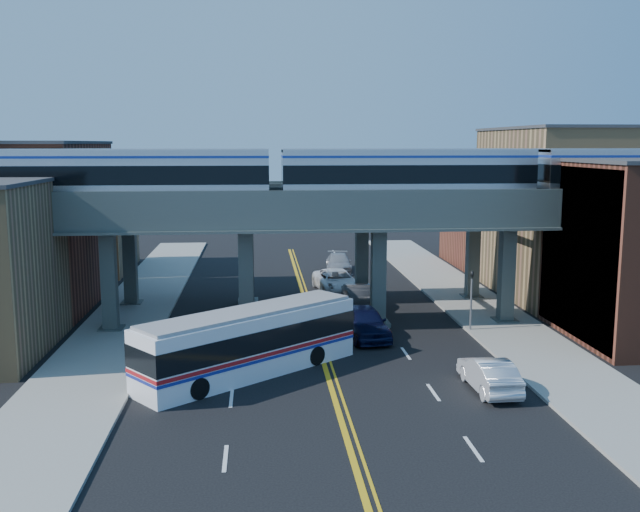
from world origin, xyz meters
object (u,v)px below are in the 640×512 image
Objects in this scene: traffic_signal at (471,294)px; car_lane_a at (365,322)px; transit_train at (407,174)px; car_lane_d at (339,263)px; transit_bus at (249,343)px; stop_sign at (325,318)px; car_lane_b at (359,298)px; car_lane_c at (337,281)px; car_parked_curb at (489,374)px.

traffic_signal reaches higher than car_lane_a.
transit_train is 8.87× the size of car_lane_d.
traffic_signal is 14.56m from transit_bus.
transit_bus is (-9.38, -8.66, -7.67)m from transit_train.
transit_train reaches higher than traffic_signal.
transit_train is 10.46m from stop_sign.
car_lane_c is (-0.86, 5.64, 0.04)m from car_lane_b.
transit_train is at bearing 150.60° from traffic_signal.
stop_sign is at bearing -161.37° from traffic_signal.
stop_sign is at bearing -143.71° from car_lane_a.
transit_train is 11.27× the size of traffic_signal.
car_lane_a is at bearing 42.53° from stop_sign.
transit_bus is at bearing -137.26° from transit_train.
stop_sign is 0.49× the size of car_lane_a.
car_lane_b reaches higher than car_lane_d.
car_lane_a is 1.10× the size of car_lane_b.
stop_sign is 0.50× the size of car_lane_d.
car_lane_c is (2.28, 15.03, -0.92)m from stop_sign.
traffic_signal reaches higher than car_lane_c.
car_lane_c reaches higher than car_lane_b.
car_lane_b is 5.71m from car_lane_c.
traffic_signal is 0.79× the size of car_lane_d.
car_parked_curb is at bearing -55.42° from transit_bus.
stop_sign is at bearing -93.83° from car_lane_d.
stop_sign is 9.41m from traffic_signal.
transit_train is 7.67× the size of car_lane_c.
traffic_signal is 10.25m from car_parked_curb.
car_lane_d is at bearing 36.15° from transit_bus.
transit_train is 14.68m from car_parked_curb.
transit_bus is (-4.02, -3.66, -0.20)m from stop_sign.
traffic_signal is 8.73m from car_lane_b.
transit_train is at bearing 43.06° from stop_sign.
car_lane_c is (6.31, 18.69, -0.72)m from transit_bus.
transit_bus is at bearing -143.84° from car_lane_a.
car_parked_curb is (-2.14, -9.91, -1.54)m from traffic_signal.
car_lane_d is at bearing 81.84° from stop_sign.
transit_bus reaches higher than car_lane_a.
car_parked_curb is at bearing -102.21° from traffic_signal.
car_lane_c is at bearing 97.07° from car_lane_b.
car_parked_curb is at bearing -79.06° from car_lane_b.
car_lane_c is 22.39m from car_parked_curb.
traffic_signal is at bearing -29.40° from transit_train.
traffic_signal is at bearing -70.79° from car_lane_d.
transit_train is 9.75m from car_lane_b.
car_parked_curb is (1.41, -11.91, -8.47)m from transit_train.
car_lane_a is 12.75m from car_lane_c.
traffic_signal is 0.89× the size of car_parked_curb.
car_lane_d is 30.80m from car_parked_curb.
stop_sign is at bearing 3.63° from transit_bus.
transit_train reaches higher than stop_sign.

